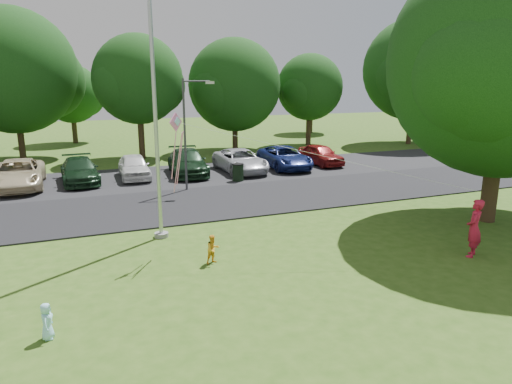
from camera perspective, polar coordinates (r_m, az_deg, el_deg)
name	(u,v)px	position (r m, az deg, el deg)	size (l,w,h in m)	color
ground	(314,275)	(13.52, 7.31, -10.26)	(120.00, 120.00, 0.00)	#315416
park_road	(221,201)	(21.38, -4.43, -1.11)	(60.00, 6.00, 0.06)	black
parking_strip	(188,175)	(27.50, -8.51, 2.10)	(42.00, 7.00, 0.06)	black
flagpole	(156,121)	(16.02, -12.45, 8.71)	(0.50, 0.50, 10.00)	#B7BABF
street_lamp	(189,125)	(23.17, -8.37, 8.34)	(1.56, 0.50, 5.62)	#3F3F44
trash_can	(238,173)	(25.45, -2.27, 2.43)	(0.65, 0.65, 1.03)	black
big_tree	(505,67)	(19.78, 28.71, 13.54)	(9.35, 8.70, 10.54)	#332316
tree_row	(179,78)	(35.83, -9.66, 13.85)	(64.35, 11.94, 10.88)	#332316
horizon_trees	(183,94)	(45.79, -9.15, 12.01)	(77.46, 7.20, 7.02)	#332316
parked_cars	(181,164)	(27.23, -9.35, 3.52)	(20.15, 5.53, 1.46)	#C6B793
woman	(474,228)	(16.04, 25.61, -4.10)	(0.69, 0.45, 1.88)	red
child_yellow	(213,249)	(14.15, -5.40, -7.13)	(0.44, 0.34, 0.91)	gold
child_blue	(47,321)	(11.19, -24.68, -14.46)	(0.41, 0.26, 0.83)	#A6F0FF
kite	(187,138)	(14.43, -8.61, 6.69)	(8.81, 4.16, 2.56)	pink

